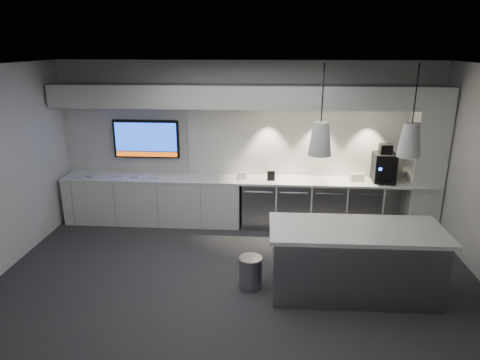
# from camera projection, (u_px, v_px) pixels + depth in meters

# --- Properties ---
(floor) EXTENTS (7.00, 7.00, 0.00)m
(floor) POSITION_uv_depth(u_px,v_px,m) (237.00, 284.00, 6.08)
(floor) COLOR #2E2E31
(floor) RESTS_ON ground
(ceiling) EXTENTS (7.00, 7.00, 0.00)m
(ceiling) POSITION_uv_depth(u_px,v_px,m) (236.00, 67.00, 5.17)
(ceiling) COLOR black
(ceiling) RESTS_ON wall_back
(wall_back) EXTENTS (7.00, 0.00, 7.00)m
(wall_back) POSITION_uv_depth(u_px,v_px,m) (247.00, 143.00, 8.00)
(wall_back) COLOR silver
(wall_back) RESTS_ON floor
(wall_front) EXTENTS (7.00, 0.00, 7.00)m
(wall_front) POSITION_uv_depth(u_px,v_px,m) (210.00, 287.00, 3.25)
(wall_front) COLOR silver
(wall_front) RESTS_ON floor
(back_counter) EXTENTS (6.80, 0.65, 0.04)m
(back_counter) POSITION_uv_depth(u_px,v_px,m) (246.00, 180.00, 7.88)
(back_counter) COLOR white
(back_counter) RESTS_ON left_base_cabinets
(left_base_cabinets) EXTENTS (3.30, 0.63, 0.86)m
(left_base_cabinets) POSITION_uv_depth(u_px,v_px,m) (154.00, 200.00, 8.14)
(left_base_cabinets) COLOR white
(left_base_cabinets) RESTS_ON floor
(fridge_unit_a) EXTENTS (0.60, 0.61, 0.85)m
(fridge_unit_a) POSITION_uv_depth(u_px,v_px,m) (259.00, 203.00, 8.00)
(fridge_unit_a) COLOR gray
(fridge_unit_a) RESTS_ON floor
(fridge_unit_b) EXTENTS (0.60, 0.61, 0.85)m
(fridge_unit_b) POSITION_uv_depth(u_px,v_px,m) (293.00, 204.00, 7.96)
(fridge_unit_b) COLOR gray
(fridge_unit_b) RESTS_ON floor
(fridge_unit_c) EXTENTS (0.60, 0.61, 0.85)m
(fridge_unit_c) POSITION_uv_depth(u_px,v_px,m) (327.00, 205.00, 7.92)
(fridge_unit_c) COLOR gray
(fridge_unit_c) RESTS_ON floor
(fridge_unit_d) EXTENTS (0.60, 0.61, 0.85)m
(fridge_unit_d) POSITION_uv_depth(u_px,v_px,m) (361.00, 206.00, 7.88)
(fridge_unit_d) COLOR gray
(fridge_unit_d) RESTS_ON floor
(backsplash) EXTENTS (4.60, 0.03, 1.30)m
(backsplash) POSITION_uv_depth(u_px,v_px,m) (312.00, 142.00, 7.89)
(backsplash) COLOR white
(backsplash) RESTS_ON wall_back
(soffit) EXTENTS (6.90, 0.60, 0.40)m
(soffit) POSITION_uv_depth(u_px,v_px,m) (246.00, 96.00, 7.45)
(soffit) COLOR white
(soffit) RESTS_ON wall_back
(column) EXTENTS (0.55, 0.55, 2.60)m
(column) POSITION_uv_depth(u_px,v_px,m) (426.00, 160.00, 7.56)
(column) COLOR white
(column) RESTS_ON floor
(wall_tv) EXTENTS (1.25, 0.07, 0.72)m
(wall_tv) POSITION_uv_depth(u_px,v_px,m) (146.00, 139.00, 8.06)
(wall_tv) COLOR black
(wall_tv) RESTS_ON wall_back
(island) EXTENTS (2.29, 1.00, 0.97)m
(island) POSITION_uv_depth(u_px,v_px,m) (354.00, 261.00, 5.73)
(island) COLOR gray
(island) RESTS_ON floor
(bin) EXTENTS (0.36, 0.36, 0.46)m
(bin) POSITION_uv_depth(u_px,v_px,m) (250.00, 272.00, 5.95)
(bin) COLOR gray
(bin) RESTS_ON floor
(coffee_machine) EXTENTS (0.38, 0.55, 0.68)m
(coffee_machine) POSITION_uv_depth(u_px,v_px,m) (384.00, 166.00, 7.65)
(coffee_machine) COLOR black
(coffee_machine) RESTS_ON back_counter
(sign_black) EXTENTS (0.14, 0.03, 0.18)m
(sign_black) POSITION_uv_depth(u_px,v_px,m) (271.00, 176.00, 7.74)
(sign_black) COLOR black
(sign_black) RESTS_ON back_counter
(sign_white) EXTENTS (0.18, 0.08, 0.14)m
(sign_white) POSITION_uv_depth(u_px,v_px,m) (242.00, 176.00, 7.79)
(sign_white) COLOR white
(sign_white) RESTS_ON back_counter
(cup_cluster) EXTENTS (0.25, 0.16, 0.14)m
(cup_cluster) POSITION_uv_depth(u_px,v_px,m) (357.00, 177.00, 7.72)
(cup_cluster) COLOR silver
(cup_cluster) RESTS_ON back_counter
(tray_a) EXTENTS (0.20, 0.20, 0.02)m
(tray_a) POSITION_uv_depth(u_px,v_px,m) (92.00, 176.00, 8.01)
(tray_a) COLOR #B4B4B4
(tray_a) RESTS_ON back_counter
(tray_b) EXTENTS (0.18, 0.18, 0.02)m
(tray_b) POSITION_uv_depth(u_px,v_px,m) (118.00, 176.00, 8.01)
(tray_b) COLOR #B4B4B4
(tray_b) RESTS_ON back_counter
(tray_c) EXTENTS (0.17, 0.17, 0.02)m
(tray_c) POSITION_uv_depth(u_px,v_px,m) (136.00, 176.00, 7.98)
(tray_c) COLOR #B4B4B4
(tray_c) RESTS_ON back_counter
(tray_d) EXTENTS (0.18, 0.18, 0.02)m
(tray_d) POSITION_uv_depth(u_px,v_px,m) (155.00, 178.00, 7.89)
(tray_d) COLOR #B4B4B4
(tray_d) RESTS_ON back_counter
(pendant_left) EXTENTS (0.29, 0.29, 1.12)m
(pendant_left) POSITION_uv_depth(u_px,v_px,m) (320.00, 138.00, 5.27)
(pendant_left) COLOR white
(pendant_left) RESTS_ON ceiling
(pendant_right) EXTENTS (0.29, 0.29, 1.12)m
(pendant_right) POSITION_uv_depth(u_px,v_px,m) (410.00, 140.00, 5.19)
(pendant_right) COLOR white
(pendant_right) RESTS_ON ceiling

